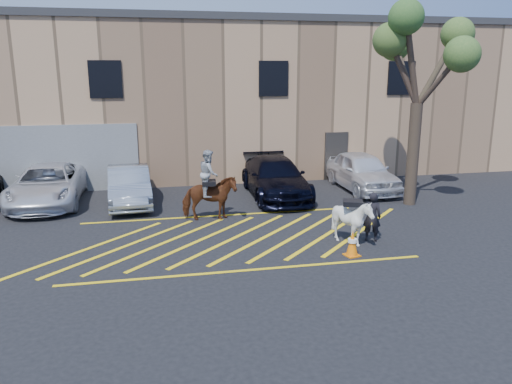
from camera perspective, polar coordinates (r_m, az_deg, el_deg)
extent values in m
plane|color=black|center=(15.52, -2.82, -4.99)|extent=(90.00, 90.00, 0.00)
imported|color=silver|center=(20.51, -22.72, 0.77)|extent=(2.49, 5.33, 1.48)
imported|color=#989EA6|center=(19.50, -14.29, 0.71)|extent=(1.78, 4.40, 1.42)
imported|color=black|center=(20.05, 2.22, 1.66)|extent=(2.25, 5.32, 1.53)
imported|color=white|center=(21.61, 12.00, 2.34)|extent=(1.92, 4.69, 1.59)
imported|color=black|center=(15.23, 13.10, -2.76)|extent=(0.64, 0.55, 1.49)
cube|color=tan|center=(26.65, -7.04, 10.56)|extent=(32.00, 10.00, 7.00)
cube|color=#2D2D30|center=(26.69, -7.28, 18.40)|extent=(32.20, 10.20, 0.30)
cube|color=black|center=(21.54, -16.83, 12.23)|extent=(1.30, 0.08, 1.50)
cube|color=black|center=(22.10, 2.01, 12.83)|extent=(1.30, 0.08, 1.50)
cube|color=black|center=(24.24, 16.26, 12.40)|extent=(1.30, 0.08, 1.50)
cube|color=#38332D|center=(23.33, 9.13, 4.08)|extent=(1.10, 0.08, 2.20)
cube|color=yellow|center=(15.20, -18.57, -6.12)|extent=(4.20, 4.20, 0.01)
cube|color=yellow|center=(15.10, -14.59, -5.97)|extent=(4.20, 4.20, 0.01)
cube|color=yellow|center=(15.07, -10.59, -5.78)|extent=(4.20, 4.20, 0.01)
cube|color=yellow|center=(15.12, -6.60, -5.56)|extent=(4.20, 4.20, 0.01)
cube|color=yellow|center=(15.24, -2.65, -5.32)|extent=(4.20, 4.20, 0.01)
cube|color=yellow|center=(15.43, 1.22, -5.07)|extent=(4.20, 4.20, 0.01)
cube|color=yellow|center=(15.69, 4.97, -4.79)|extent=(4.20, 4.20, 0.01)
cube|color=yellow|center=(16.01, 8.59, -4.51)|extent=(4.20, 4.20, 0.01)
cube|color=yellow|center=(16.39, 12.04, -4.22)|extent=(4.20, 4.20, 0.01)
cube|color=yellow|center=(17.59, -3.95, -2.68)|extent=(9.50, 0.12, 0.01)
cube|color=yellow|center=(12.94, -0.85, -8.91)|extent=(9.50, 0.12, 0.01)
imported|color=brown|center=(16.90, -5.36, -0.70)|extent=(1.91, 1.01, 1.55)
imported|color=#969AA0|center=(16.71, -5.42, 2.15)|extent=(0.67, 0.82, 1.58)
cube|color=black|center=(16.77, -5.40, 1.08)|extent=(0.51, 0.60, 0.14)
imported|color=silver|center=(14.75, 10.92, -3.33)|extent=(1.53, 1.62, 1.43)
cube|color=black|center=(14.59, 11.02, -1.23)|extent=(0.68, 0.63, 0.14)
cube|color=orange|center=(14.14, 10.89, -7.10)|extent=(0.46, 0.46, 0.03)
cone|color=orange|center=(14.02, 10.96, -5.70)|extent=(0.32, 0.32, 0.70)
cylinder|color=white|center=(14.00, 10.97, -5.47)|extent=(0.25, 0.25, 0.10)
cylinder|color=#403227|center=(19.54, 17.50, 4.08)|extent=(0.44, 0.44, 3.80)
cylinder|color=#4C402E|center=(19.80, 20.00, 12.97)|extent=(1.76, 0.51, 2.68)
cylinder|color=#45382A|center=(20.01, 16.72, 12.73)|extent=(0.33, 1.88, 2.34)
cylinder|color=#48352C|center=(19.00, 16.51, 12.84)|extent=(1.40, 0.20, 2.39)
cylinder|color=#4C3A2E|center=(18.84, 20.12, 11.79)|extent=(0.78, 1.62, 1.96)
cylinder|color=#4A372D|center=(18.82, 17.37, 13.86)|extent=(1.16, 0.77, 3.11)
sphere|color=#5A7532|center=(20.37, 22.05, 16.39)|extent=(1.20, 1.20, 1.20)
sphere|color=#567231|center=(20.75, 15.59, 15.88)|extent=(1.20, 1.20, 1.20)
sphere|color=#4B632A|center=(18.74, 15.05, 16.44)|extent=(1.20, 1.20, 1.20)
sphere|color=#577431|center=(18.41, 22.50, 14.34)|extent=(1.20, 1.20, 1.20)
sphere|color=#44672C|center=(18.43, 16.79, 18.61)|extent=(1.20, 1.20, 1.20)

